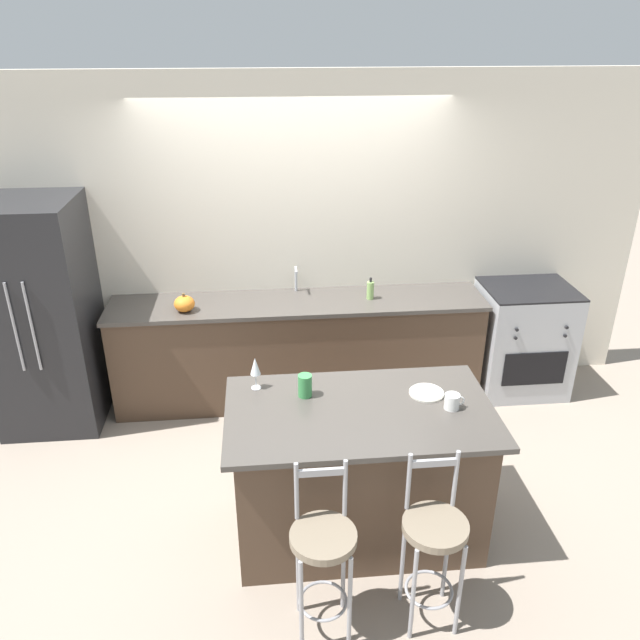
# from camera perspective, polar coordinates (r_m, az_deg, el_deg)

# --- Properties ---
(ground_plane) EXTENTS (18.00, 18.00, 0.00)m
(ground_plane) POSITION_cam_1_polar(r_m,az_deg,el_deg) (5.32, -1.66, -8.82)
(ground_plane) COLOR gray
(wall_back) EXTENTS (6.00, 0.07, 2.70)m
(wall_back) POSITION_cam_1_polar(r_m,az_deg,el_deg) (5.30, -2.33, 7.34)
(wall_back) COLOR beige
(wall_back) RESTS_ON ground_plane
(back_counter) EXTENTS (3.12, 0.62, 0.92)m
(back_counter) POSITION_cam_1_polar(r_m,az_deg,el_deg) (5.38, -1.98, -2.65)
(back_counter) COLOR #4C3828
(back_counter) RESTS_ON ground_plane
(sink_faucet) EXTENTS (0.02, 0.13, 0.22)m
(sink_faucet) POSITION_cam_1_polar(r_m,az_deg,el_deg) (5.30, -2.21, 4.00)
(sink_faucet) COLOR #ADAFB5
(sink_faucet) RESTS_ON back_counter
(kitchen_island) EXTENTS (1.60, 0.92, 0.93)m
(kitchen_island) POSITION_cam_1_polar(r_m,az_deg,el_deg) (4.01, 3.50, -13.68)
(kitchen_island) COLOR #4C3828
(kitchen_island) RESTS_ON ground_plane
(refrigerator) EXTENTS (0.75, 0.80, 1.85)m
(refrigerator) POSITION_cam_1_polar(r_m,az_deg,el_deg) (5.36, -24.02, 0.36)
(refrigerator) COLOR #232326
(refrigerator) RESTS_ON ground_plane
(oven_range) EXTENTS (0.76, 0.65, 0.97)m
(oven_range) POSITION_cam_1_polar(r_m,az_deg,el_deg) (5.78, 17.98, -1.64)
(oven_range) COLOR #ADAFB5
(oven_range) RESTS_ON ground_plane
(bar_stool_near) EXTENTS (0.34, 0.34, 1.03)m
(bar_stool_near) POSITION_cam_1_polar(r_m,az_deg,el_deg) (3.41, 0.28, -20.42)
(bar_stool_near) COLOR #99999E
(bar_stool_near) RESTS_ON ground_plane
(bar_stool_far) EXTENTS (0.34, 0.34, 1.03)m
(bar_stool_far) POSITION_cam_1_polar(r_m,az_deg,el_deg) (3.51, 10.32, -19.25)
(bar_stool_far) COLOR #99999E
(bar_stool_far) RESTS_ON ground_plane
(dinner_plate) EXTENTS (0.22, 0.22, 0.02)m
(dinner_plate) POSITION_cam_1_polar(r_m,az_deg,el_deg) (3.92, 9.72, -6.56)
(dinner_plate) COLOR beige
(dinner_plate) RESTS_ON kitchen_island
(wine_glass) EXTENTS (0.06, 0.06, 0.22)m
(wine_glass) POSITION_cam_1_polar(r_m,az_deg,el_deg) (3.88, -5.94, -4.28)
(wine_glass) COLOR white
(wine_glass) RESTS_ON kitchen_island
(coffee_mug) EXTENTS (0.12, 0.09, 0.09)m
(coffee_mug) POSITION_cam_1_polar(r_m,az_deg,el_deg) (3.80, 12.01, -7.30)
(coffee_mug) COLOR white
(coffee_mug) RESTS_ON kitchen_island
(tumbler_cup) EXTENTS (0.09, 0.09, 0.14)m
(tumbler_cup) POSITION_cam_1_polar(r_m,az_deg,el_deg) (3.82, -1.38, -6.02)
(tumbler_cup) COLOR #3D934C
(tumbler_cup) RESTS_ON kitchen_island
(pumpkin_decoration) EXTENTS (0.16, 0.16, 0.15)m
(pumpkin_decoration) POSITION_cam_1_polar(r_m,az_deg,el_deg) (5.06, -12.30, 1.47)
(pumpkin_decoration) COLOR orange
(pumpkin_decoration) RESTS_ON back_counter
(soap_bottle) EXTENTS (0.06, 0.06, 0.19)m
(soap_bottle) POSITION_cam_1_polar(r_m,az_deg,el_deg) (5.19, 4.62, 2.74)
(soap_bottle) COLOR #89B260
(soap_bottle) RESTS_ON back_counter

